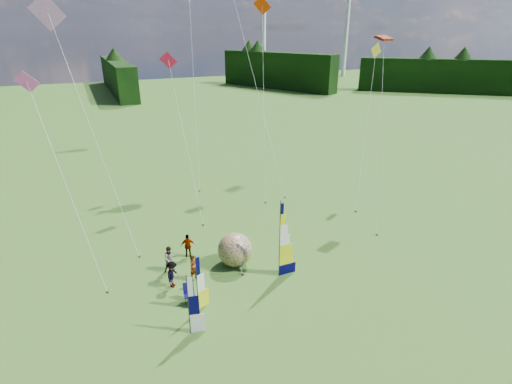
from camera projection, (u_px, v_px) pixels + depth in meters
name	position (u px, v px, depth m)	size (l,w,h in m)	color
ground	(302.00, 306.00, 22.13)	(220.00, 220.00, 0.00)	#45682A
treeline_ring	(305.00, 243.00, 20.60)	(210.00, 210.00, 8.00)	black
turbine_left	(347.00, 25.00, 122.91)	(8.00, 1.20, 30.00)	silver
turbine_right	(264.00, 25.00, 119.47)	(8.00, 1.20, 30.00)	silver
feather_banner_main	(280.00, 241.00, 23.87)	(1.33, 0.10, 4.93)	#020037
side_banner_left	(197.00, 285.00, 21.22)	(0.92, 0.10, 3.27)	#D5DB12
side_banner_far	(188.00, 306.00, 19.54)	(0.98, 0.10, 3.33)	white
bol_inflatable	(235.00, 250.00, 25.58)	(2.22, 2.22, 2.22)	navy
spectator_a	(194.00, 268.00, 24.15)	(0.60, 0.40, 1.65)	#66594C
spectator_b	(170.00, 259.00, 25.01)	(0.84, 0.41, 1.73)	#66594C
spectator_c	(172.00, 274.00, 23.49)	(1.08, 0.40, 1.68)	#66594C
spectator_d	(188.00, 246.00, 26.60)	(0.97, 0.40, 1.66)	#66594C
camp_chair	(189.00, 294.00, 22.25)	(0.64, 0.64, 1.10)	#0A0652
kite_whale	(251.00, 59.00, 37.10)	(4.11, 16.15, 23.13)	black
kite_rainbow_delta	(93.00, 125.00, 25.56)	(6.84, 9.87, 17.08)	#FF4410
kite_parafoil	(382.00, 123.00, 29.96)	(7.38, 9.66, 15.37)	red
small_kite_red	(185.00, 133.00, 31.80)	(2.51, 9.91, 13.00)	#BE1337
small_kite_orange	(264.00, 93.00, 35.87)	(6.22, 11.13, 17.63)	#F13300
small_kite_yellow	(367.00, 123.00, 34.07)	(7.21, 7.82, 13.57)	yellow
small_kite_pink	(65.00, 177.00, 23.21)	(4.73, 8.95, 12.47)	#E14DAC
small_kite_green	(193.00, 71.00, 37.76)	(4.46, 10.70, 21.04)	green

